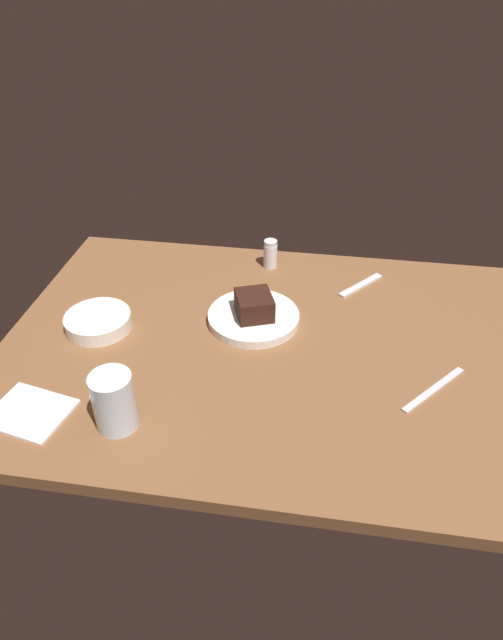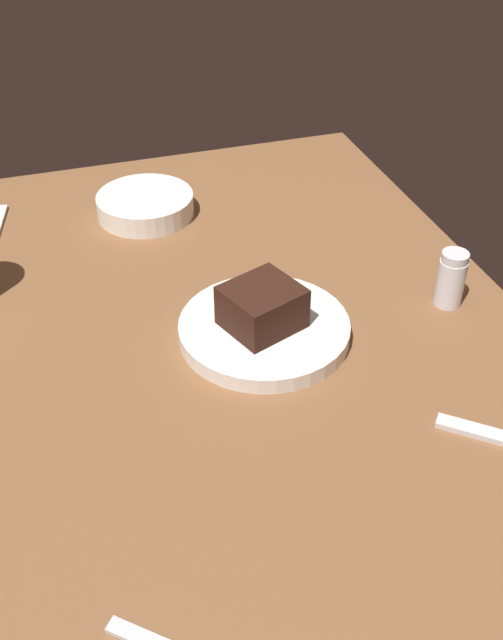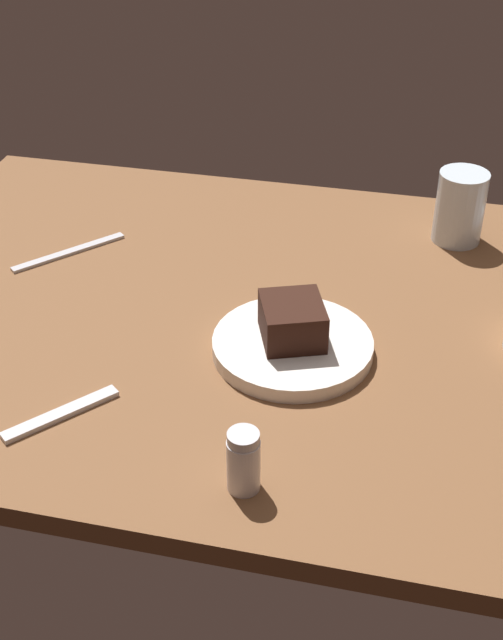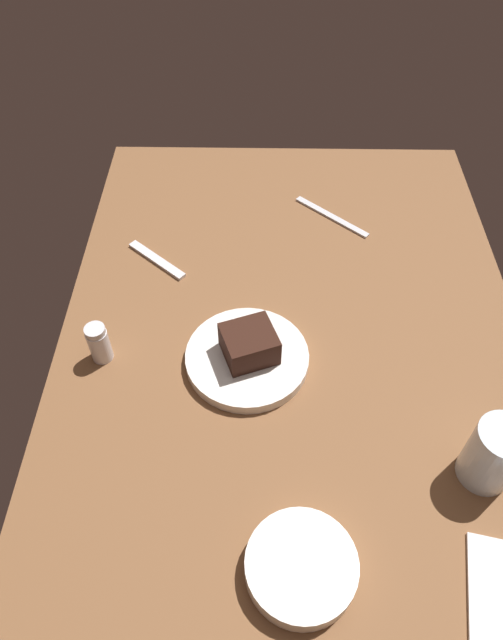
% 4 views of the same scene
% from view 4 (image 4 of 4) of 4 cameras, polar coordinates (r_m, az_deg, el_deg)
% --- Properties ---
extents(dining_table, '(1.20, 0.84, 0.03)m').
position_cam_4_polar(dining_table, '(1.05, 3.98, -2.26)').
color(dining_table, brown).
rests_on(dining_table, ground).
extents(dessert_plate, '(0.21, 0.21, 0.02)m').
position_cam_4_polar(dessert_plate, '(0.99, -0.44, -3.80)').
color(dessert_plate, white).
rests_on(dessert_plate, dining_table).
extents(chocolate_cake_slice, '(0.10, 0.11, 0.05)m').
position_cam_4_polar(chocolate_cake_slice, '(0.96, -0.23, -2.39)').
color(chocolate_cake_slice, black).
rests_on(chocolate_cake_slice, dessert_plate).
extents(salt_shaker, '(0.04, 0.04, 0.08)m').
position_cam_4_polar(salt_shaker, '(1.01, -14.95, -2.24)').
color(salt_shaker, silver).
rests_on(salt_shaker, dining_table).
extents(water_glass, '(0.08, 0.08, 0.12)m').
position_cam_4_polar(water_glass, '(0.91, 22.96, -12.22)').
color(water_glass, silver).
rests_on(water_glass, dining_table).
extents(side_bowl, '(0.15, 0.15, 0.03)m').
position_cam_4_polar(side_bowl, '(0.83, 4.63, -23.30)').
color(side_bowl, white).
rests_on(side_bowl, dining_table).
extents(dessert_spoon, '(0.11, 0.13, 0.01)m').
position_cam_4_polar(dessert_spoon, '(1.18, -9.41, 5.93)').
color(dessert_spoon, silver).
rests_on(dessert_spoon, dining_table).
extents(butter_knife, '(0.14, 0.15, 0.01)m').
position_cam_4_polar(butter_knife, '(1.28, 7.98, 10.15)').
color(butter_knife, silver).
rests_on(butter_knife, dining_table).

